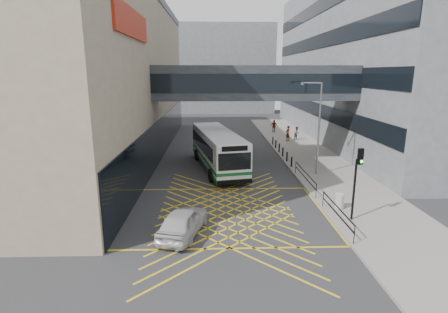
{
  "coord_description": "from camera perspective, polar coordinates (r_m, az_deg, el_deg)",
  "views": [
    {
      "loc": [
        -0.75,
        -20.06,
        8.43
      ],
      "look_at": [
        0.0,
        4.0,
        2.6
      ],
      "focal_mm": 28.0,
      "sensor_mm": 36.0,
      "label": 1
    }
  ],
  "objects": [
    {
      "name": "pedestrian_b",
      "position": [
        44.83,
        11.8,
        3.73
      ],
      "size": [
        0.9,
        0.81,
        1.6
      ],
      "primitive_type": "imported",
      "rotation": [
        0.0,
        0.0,
        0.59
      ],
      "color": "gray",
      "rests_on": "pavement"
    },
    {
      "name": "pedestrian_a",
      "position": [
        43.68,
        10.36,
        3.73
      ],
      "size": [
        0.91,
        0.9,
        1.88
      ],
      "primitive_type": "imported",
      "rotation": [
        0.0,
        0.0,
        3.89
      ],
      "color": "gray",
      "rests_on": "pavement"
    },
    {
      "name": "car_dark",
      "position": [
        36.64,
        0.53,
        1.52
      ],
      "size": [
        3.23,
        5.19,
        1.52
      ],
      "primitive_type": "imported",
      "rotation": [
        0.0,
        0.0,
        2.84
      ],
      "color": "black",
      "rests_on": "ground"
    },
    {
      "name": "litter_bin",
      "position": [
        23.0,
        18.32,
        -6.92
      ],
      "size": [
        0.55,
        0.55,
        0.95
      ],
      "primitive_type": "cylinder",
      "color": "#ADA89E",
      "rests_on": "pavement"
    },
    {
      "name": "pedestrian_c",
      "position": [
        49.82,
        8.18,
        4.93
      ],
      "size": [
        1.13,
        0.78,
        1.74
      ],
      "primitive_type": "imported",
      "rotation": [
        0.0,
        0.0,
        2.84
      ],
      "color": "gray",
      "rests_on": "pavement"
    },
    {
      "name": "bollards",
      "position": [
        36.6,
        9.28,
        1.09
      ],
      "size": [
        0.14,
        10.14,
        0.9
      ],
      "color": "black",
      "rests_on": "pavement"
    },
    {
      "name": "pavement",
      "position": [
        37.34,
        13.4,
        0.31
      ],
      "size": [
        6.0,
        54.0,
        0.16
      ],
      "primitive_type": "cube",
      "color": "gray",
      "rests_on": "ground"
    },
    {
      "name": "building_right",
      "position": [
        50.56,
        28.4,
        13.81
      ],
      "size": [
        24.09,
        44.0,
        20.0
      ],
      "color": "slate",
      "rests_on": "ground"
    },
    {
      "name": "street_lamp",
      "position": [
        29.28,
        14.96,
        5.31
      ],
      "size": [
        1.67,
        0.74,
        7.5
      ],
      "rotation": [
        0.0,
        0.0,
        -0.33
      ],
      "color": "slate",
      "rests_on": "pavement"
    },
    {
      "name": "building_whsmith",
      "position": [
        39.97,
        -27.93,
        11.45
      ],
      "size": [
        24.17,
        42.0,
        16.0
      ],
      "color": "gray",
      "rests_on": "ground"
    },
    {
      "name": "traffic_light",
      "position": [
        20.8,
        20.92,
        -2.69
      ],
      "size": [
        0.35,
        0.5,
        4.23
      ],
      "rotation": [
        0.0,
        0.0,
        0.43
      ],
      "color": "black",
      "rests_on": "pavement"
    },
    {
      "name": "box_junction",
      "position": [
        21.77,
        0.33,
        -9.15
      ],
      "size": [
        12.0,
        9.0,
        0.01
      ],
      "color": "gold",
      "rests_on": "ground"
    },
    {
      "name": "kerb_railings",
      "position": [
        24.12,
        15.0,
        -5.11
      ],
      "size": [
        0.05,
        12.54,
        1.0
      ],
      "color": "black",
      "rests_on": "pavement"
    },
    {
      "name": "ground",
      "position": [
        21.77,
        0.33,
        -9.16
      ],
      "size": [
        120.0,
        120.0,
        0.0
      ],
      "primitive_type": "plane",
      "color": "#333335"
    },
    {
      "name": "car_white",
      "position": [
        18.89,
        -6.7,
        -10.45
      ],
      "size": [
        3.09,
        5.07,
        1.51
      ],
      "primitive_type": "imported",
      "rotation": [
        0.0,
        0.0,
        2.88
      ],
      "color": "#B8B9BB",
      "rests_on": "ground"
    },
    {
      "name": "building_far",
      "position": [
        80.07,
        -2.77,
        14.0
      ],
      "size": [
        28.0,
        16.0,
        18.0
      ],
      "primitive_type": "cube",
      "color": "slate",
      "rests_on": "ground"
    },
    {
      "name": "bus",
      "position": [
        31.18,
        -1.1,
        1.31
      ],
      "size": [
        5.04,
        12.23,
        3.34
      ],
      "rotation": [
        0.0,
        0.0,
        0.2
      ],
      "color": "silver",
      "rests_on": "ground"
    },
    {
      "name": "skybridge",
      "position": [
        32.29,
        4.99,
        11.91
      ],
      "size": [
        20.0,
        4.1,
        3.0
      ],
      "color": "#2D3237",
      "rests_on": "ground"
    },
    {
      "name": "car_silver",
      "position": [
        33.55,
        -0.11,
        0.37
      ],
      "size": [
        2.74,
        5.05,
        1.49
      ],
      "primitive_type": "imported",
      "rotation": [
        0.0,
        0.0,
        2.99
      ],
      "color": "gray",
      "rests_on": "ground"
    }
  ]
}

